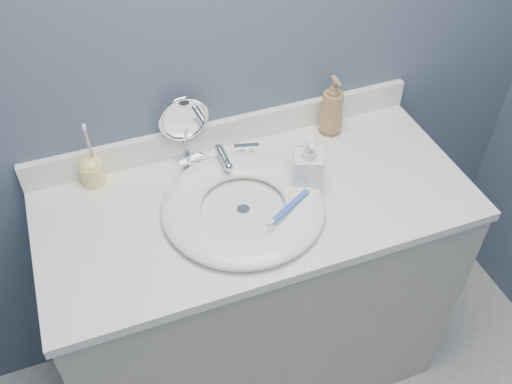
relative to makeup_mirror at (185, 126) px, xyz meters
name	(u,v)px	position (x,y,z in m)	size (l,w,h in m)	color
back_wall	(221,50)	(0.13, 0.04, 0.20)	(2.20, 0.02, 2.40)	#48576C
vanity_cabinet	(257,295)	(0.13, -0.24, -0.58)	(1.20, 0.55, 0.85)	#B4AFA4
countertop	(257,203)	(0.13, -0.24, -0.14)	(1.22, 0.57, 0.03)	white
backsplash	(226,132)	(0.13, 0.02, -0.08)	(1.22, 0.02, 0.09)	white
basin	(243,206)	(0.08, -0.27, -0.10)	(0.45, 0.45, 0.04)	white
drain	(243,210)	(0.08, -0.27, -0.12)	(0.04, 0.04, 0.01)	silver
faucet	(221,159)	(0.08, -0.07, -0.09)	(0.25, 0.13, 0.07)	silver
makeup_mirror	(185,126)	(0.00, 0.00, 0.00)	(0.15, 0.09, 0.22)	silver
soap_bottle_amber	(332,106)	(0.46, -0.03, -0.02)	(0.08, 0.08, 0.20)	olive
soap_bottle_clear	(308,164)	(0.28, -0.24, -0.03)	(0.08, 0.08, 0.18)	white
toothbrush_holder	(92,170)	(-0.28, -0.01, -0.07)	(0.07, 0.07, 0.20)	#FEE67F
toothbrush_lying	(288,208)	(0.18, -0.34, -0.08)	(0.16, 0.10, 0.02)	blue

